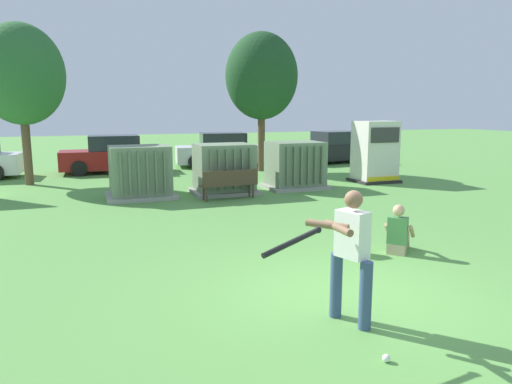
{
  "coord_description": "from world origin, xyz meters",
  "views": [
    {
      "loc": [
        -3.61,
        -5.81,
        2.73
      ],
      "look_at": [
        -0.19,
        3.5,
        1.0
      ],
      "focal_mm": 33.34,
      "sensor_mm": 36.0,
      "label": 1
    }
  ],
  "objects_px": {
    "transformer_west": "(140,173)",
    "parked_car_rightmost": "(334,148)",
    "parked_car_right_of_center": "(221,151)",
    "generator_enclosure": "(375,152)",
    "transformer_mid_west": "(224,169)",
    "backpack": "(354,243)",
    "sports_ball": "(386,358)",
    "park_bench": "(230,182)",
    "batter": "(349,251)",
    "parked_car_left_of_center": "(112,155)",
    "transformer_mid_east": "(295,166)",
    "seated_spectator": "(398,234)"
  },
  "relations": [
    {
      "from": "transformer_mid_west",
      "to": "sports_ball",
      "type": "xyz_separation_m",
      "value": [
        -1.34,
        -10.84,
        -0.74
      ]
    },
    {
      "from": "generator_enclosure",
      "to": "batter",
      "type": "distance_m",
      "value": 12.65
    },
    {
      "from": "seated_spectator",
      "to": "parked_car_left_of_center",
      "type": "relative_size",
      "value": 0.23
    },
    {
      "from": "transformer_west",
      "to": "backpack",
      "type": "height_order",
      "value": "transformer_west"
    },
    {
      "from": "transformer_mid_west",
      "to": "transformer_mid_east",
      "type": "relative_size",
      "value": 1.0
    },
    {
      "from": "generator_enclosure",
      "to": "parked_car_right_of_center",
      "type": "distance_m",
      "value": 8.05
    },
    {
      "from": "sports_ball",
      "to": "parked_car_left_of_center",
      "type": "xyz_separation_m",
      "value": [
        -1.79,
        17.58,
        0.71
      ]
    },
    {
      "from": "seated_spectator",
      "to": "parked_car_left_of_center",
      "type": "xyz_separation_m",
      "value": [
        -4.41,
        14.24,
        0.38
      ]
    },
    {
      "from": "sports_ball",
      "to": "backpack",
      "type": "bearing_deg",
      "value": 63.54
    },
    {
      "from": "seated_spectator",
      "to": "parked_car_rightmost",
      "type": "height_order",
      "value": "parked_car_rightmost"
    },
    {
      "from": "park_bench",
      "to": "seated_spectator",
      "type": "xyz_separation_m",
      "value": [
        1.44,
        -6.37,
        -0.16
      ]
    },
    {
      "from": "parked_car_rightmost",
      "to": "transformer_mid_east",
      "type": "bearing_deg",
      "value": -128.36
    },
    {
      "from": "seated_spectator",
      "to": "backpack",
      "type": "xyz_separation_m",
      "value": [
        -0.86,
        0.2,
        -0.16
      ]
    },
    {
      "from": "backpack",
      "to": "parked_car_left_of_center",
      "type": "relative_size",
      "value": 0.1
    },
    {
      "from": "generator_enclosure",
      "to": "parked_car_rightmost",
      "type": "xyz_separation_m",
      "value": [
        1.82,
        6.35,
        -0.38
      ]
    },
    {
      "from": "park_bench",
      "to": "parked_car_rightmost",
      "type": "relative_size",
      "value": 0.42
    },
    {
      "from": "parked_car_right_of_center",
      "to": "generator_enclosure",
      "type": "bearing_deg",
      "value": -59.53
    },
    {
      "from": "batter",
      "to": "parked_car_rightmost",
      "type": "distance_m",
      "value": 19.0
    },
    {
      "from": "sports_ball",
      "to": "parked_car_rightmost",
      "type": "xyz_separation_m",
      "value": [
        9.23,
        17.63,
        0.71
      ]
    },
    {
      "from": "batter",
      "to": "sports_ball",
      "type": "xyz_separation_m",
      "value": [
        -0.08,
        -0.98,
        -0.93
      ]
    },
    {
      "from": "sports_ball",
      "to": "parked_car_right_of_center",
      "type": "distance_m",
      "value": 18.53
    },
    {
      "from": "park_bench",
      "to": "sports_ball",
      "type": "relative_size",
      "value": 20.32
    },
    {
      "from": "park_bench",
      "to": "batter",
      "type": "distance_m",
      "value": 8.82
    },
    {
      "from": "transformer_west",
      "to": "park_bench",
      "type": "distance_m",
      "value": 2.82
    },
    {
      "from": "transformer_mid_west",
      "to": "seated_spectator",
      "type": "height_order",
      "value": "transformer_mid_west"
    },
    {
      "from": "transformer_mid_west",
      "to": "parked_car_left_of_center",
      "type": "bearing_deg",
      "value": 114.85
    },
    {
      "from": "transformer_mid_east",
      "to": "batter",
      "type": "xyz_separation_m",
      "value": [
        -3.89,
        -10.01,
        0.19
      ]
    },
    {
      "from": "transformer_west",
      "to": "parked_car_rightmost",
      "type": "xyz_separation_m",
      "value": [
        10.57,
        6.67,
        -0.04
      ]
    },
    {
      "from": "park_bench",
      "to": "parked_car_rightmost",
      "type": "height_order",
      "value": "parked_car_rightmost"
    },
    {
      "from": "seated_spectator",
      "to": "generator_enclosure",
      "type": "bearing_deg",
      "value": 58.89
    },
    {
      "from": "sports_ball",
      "to": "park_bench",
      "type": "bearing_deg",
      "value": 83.05
    },
    {
      "from": "transformer_mid_east",
      "to": "transformer_mid_west",
      "type": "bearing_deg",
      "value": -176.78
    },
    {
      "from": "park_bench",
      "to": "seated_spectator",
      "type": "height_order",
      "value": "seated_spectator"
    },
    {
      "from": "transformer_west",
      "to": "sports_ball",
      "type": "bearing_deg",
      "value": -83.06
    },
    {
      "from": "transformer_mid_west",
      "to": "seated_spectator",
      "type": "relative_size",
      "value": 2.18
    },
    {
      "from": "generator_enclosure",
      "to": "parked_car_right_of_center",
      "type": "height_order",
      "value": "generator_enclosure"
    },
    {
      "from": "backpack",
      "to": "parked_car_rightmost",
      "type": "xyz_separation_m",
      "value": [
        7.47,
        14.09,
        0.54
      ]
    },
    {
      "from": "transformer_mid_west",
      "to": "backpack",
      "type": "bearing_deg",
      "value": -86.66
    },
    {
      "from": "seated_spectator",
      "to": "parked_car_right_of_center",
      "type": "distance_m",
      "value": 14.89
    },
    {
      "from": "transformer_west",
      "to": "batter",
      "type": "distance_m",
      "value": 10.08
    },
    {
      "from": "sports_ball",
      "to": "parked_car_right_of_center",
      "type": "bearing_deg",
      "value": 79.62
    },
    {
      "from": "generator_enclosure",
      "to": "parked_car_right_of_center",
      "type": "bearing_deg",
      "value": 120.47
    },
    {
      "from": "transformer_west",
      "to": "parked_car_rightmost",
      "type": "distance_m",
      "value": 12.5
    },
    {
      "from": "transformer_west",
      "to": "generator_enclosure",
      "type": "xyz_separation_m",
      "value": [
        8.75,
        0.33,
        0.35
      ]
    },
    {
      "from": "transformer_mid_east",
      "to": "generator_enclosure",
      "type": "bearing_deg",
      "value": 4.97
    },
    {
      "from": "transformer_mid_west",
      "to": "backpack",
      "type": "height_order",
      "value": "transformer_mid_west"
    },
    {
      "from": "transformer_mid_east",
      "to": "parked_car_rightmost",
      "type": "distance_m",
      "value": 8.48
    },
    {
      "from": "sports_ball",
      "to": "backpack",
      "type": "distance_m",
      "value": 3.96
    },
    {
      "from": "transformer_mid_east",
      "to": "generator_enclosure",
      "type": "relative_size",
      "value": 0.91
    },
    {
      "from": "park_bench",
      "to": "parked_car_left_of_center",
      "type": "height_order",
      "value": "parked_car_left_of_center"
    }
  ]
}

